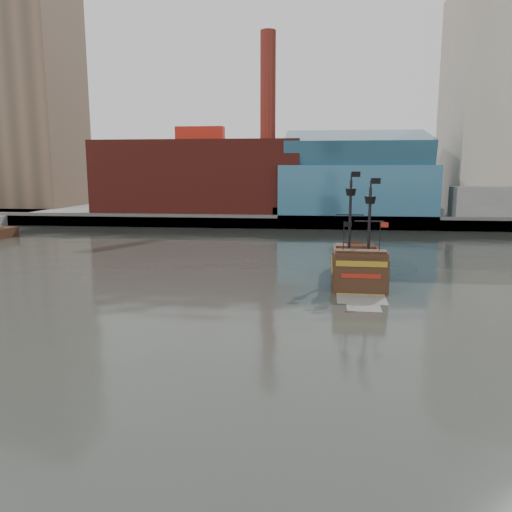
# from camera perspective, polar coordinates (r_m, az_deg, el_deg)

# --- Properties ---
(ground) EXTENTS (400.00, 400.00, 0.00)m
(ground) POSITION_cam_1_polar(r_m,az_deg,el_deg) (34.57, 3.38, -8.92)
(ground) COLOR #262924
(ground) RESTS_ON ground
(promenade_far) EXTENTS (220.00, 60.00, 2.00)m
(promenade_far) POSITION_cam_1_polar(r_m,az_deg,el_deg) (125.12, 5.74, 5.11)
(promenade_far) COLOR slate
(promenade_far) RESTS_ON ground
(seawall) EXTENTS (220.00, 1.00, 2.60)m
(seawall) POSITION_cam_1_polar(r_m,az_deg,el_deg) (95.71, 5.47, 3.88)
(seawall) COLOR #4C4C49
(seawall) RESTS_ON ground
(skyline) EXTENTS (149.00, 45.00, 62.00)m
(skyline) POSITION_cam_1_polar(r_m,az_deg,el_deg) (118.09, 8.52, 16.23)
(skyline) COLOR brown
(skyline) RESTS_ON promenade_far
(pirate_ship) EXTENTS (5.39, 15.83, 11.75)m
(pirate_ship) POSITION_cam_1_polar(r_m,az_deg,el_deg) (51.71, 11.49, -1.58)
(pirate_ship) COLOR black
(pirate_ship) RESTS_ON ground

